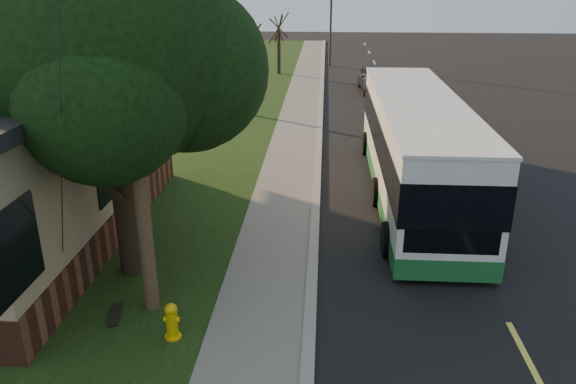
# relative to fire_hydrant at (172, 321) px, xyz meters

# --- Properties ---
(ground) EXTENTS (120.00, 120.00, 0.00)m
(ground) POSITION_rel_fire_hydrant_xyz_m (2.60, 0.00, -0.43)
(ground) COLOR black
(ground) RESTS_ON ground
(road) EXTENTS (8.00, 80.00, 0.01)m
(road) POSITION_rel_fire_hydrant_xyz_m (6.60, 10.00, -0.43)
(road) COLOR black
(road) RESTS_ON ground
(curb) EXTENTS (0.25, 80.00, 0.12)m
(curb) POSITION_rel_fire_hydrant_xyz_m (2.60, 10.00, -0.37)
(curb) COLOR gray
(curb) RESTS_ON ground
(sidewalk) EXTENTS (2.00, 80.00, 0.08)m
(sidewalk) POSITION_rel_fire_hydrant_xyz_m (1.60, 10.00, -0.39)
(sidewalk) COLOR slate
(sidewalk) RESTS_ON ground
(grass_verge) EXTENTS (5.00, 80.00, 0.07)m
(grass_verge) POSITION_rel_fire_hydrant_xyz_m (-1.90, 10.00, -0.40)
(grass_verge) COLOR black
(grass_verge) RESTS_ON ground
(fire_hydrant) EXTENTS (0.32, 0.32, 0.74)m
(fire_hydrant) POSITION_rel_fire_hydrant_xyz_m (0.00, 0.00, 0.00)
(fire_hydrant) COLOR #E8B80C
(fire_hydrant) RESTS_ON grass_verge
(utility_pole) EXTENTS (2.86, 3.21, 9.07)m
(utility_pole) POSITION_rel_fire_hydrant_xyz_m (-0.71, 0.99, 4.20)
(utility_pole) COLOR #473321
(utility_pole) RESTS_ON ground
(leafy_tree) EXTENTS (6.30, 6.00, 7.80)m
(leafy_tree) POSITION_rel_fire_hydrant_xyz_m (-1.57, 2.65, 4.73)
(leafy_tree) COLOR black
(leafy_tree) RESTS_ON grass_verge
(bare_tree_near) EXTENTS (1.38, 1.21, 4.31)m
(bare_tree_near) POSITION_rel_fire_hydrant_xyz_m (-0.90, 18.00, 1.72)
(bare_tree_near) COLOR black
(bare_tree_near) RESTS_ON grass_verge
(bare_tree_far) EXTENTS (1.38, 1.21, 4.03)m
(bare_tree_far) POSITION_rel_fire_hydrant_xyz_m (-0.40, 30.00, 1.57)
(bare_tree_far) COLOR black
(bare_tree_far) RESTS_ON grass_verge
(traffic_signal) EXTENTS (0.18, 0.22, 5.50)m
(traffic_signal) POSITION_rel_fire_hydrant_xyz_m (3.10, 34.00, 2.73)
(traffic_signal) COLOR #2D2D30
(traffic_signal) RESTS_ON ground
(transit_bus) EXTENTS (2.63, 11.42, 3.09)m
(transit_bus) POSITION_rel_fire_hydrant_xyz_m (5.61, 7.95, 1.21)
(transit_bus) COLOR silver
(transit_bus) RESTS_ON ground
(skateboard_main) EXTENTS (0.38, 0.82, 0.07)m
(skateboard_main) POSITION_rel_fire_hydrant_xyz_m (-1.34, 0.60, -0.31)
(skateboard_main) COLOR black
(skateboard_main) RESTS_ON grass_verge
(dumpster) EXTENTS (1.47, 1.25, 1.15)m
(dumpster) POSITION_rel_fire_hydrant_xyz_m (-6.83, 7.70, 0.18)
(dumpster) COLOR black
(dumpster) RESTS_ON building_lot
(distant_car) EXTENTS (2.02, 4.43, 1.47)m
(distant_car) POSITION_rel_fire_hydrant_xyz_m (5.72, 24.54, 0.30)
(distant_car) COLOR black
(distant_car) RESTS_ON ground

